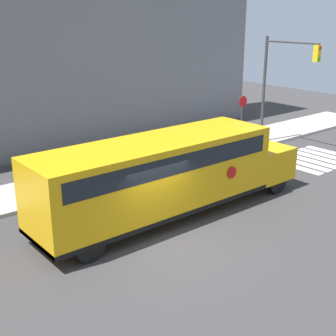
# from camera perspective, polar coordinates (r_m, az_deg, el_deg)

# --- Properties ---
(ground_plane) EXTENTS (60.00, 60.00, 0.00)m
(ground_plane) POSITION_cam_1_polar(r_m,az_deg,el_deg) (15.63, -0.76, -8.73)
(ground_plane) COLOR #3A3838
(sidewalk_strip) EXTENTS (44.00, 3.00, 0.15)m
(sidewalk_strip) POSITION_cam_1_polar(r_m,az_deg,el_deg) (20.66, -12.11, -1.95)
(sidewalk_strip) COLOR #B2ADA3
(sidewalk_strip) RESTS_ON ground
(crosswalk_stripes) EXTENTS (4.00, 3.20, 0.01)m
(crosswalk_stripes) POSITION_cam_1_polar(r_m,az_deg,el_deg) (25.00, 17.34, 1.05)
(crosswalk_stripes) COLOR white
(crosswalk_stripes) RESTS_ON ground
(school_bus) EXTENTS (11.12, 2.57, 2.96)m
(school_bus) POSITION_cam_1_polar(r_m,az_deg,el_deg) (16.71, -0.29, -0.53)
(school_bus) COLOR #EAA80F
(school_bus) RESTS_ON ground
(stop_sign) EXTENTS (0.61, 0.10, 2.86)m
(stop_sign) POSITION_cam_1_polar(r_m,az_deg,el_deg) (25.87, 9.00, 6.41)
(stop_sign) COLOR #38383A
(stop_sign) RESTS_ON ground
(traffic_light) EXTENTS (0.28, 3.35, 5.93)m
(traffic_light) POSITION_cam_1_polar(r_m,az_deg,el_deg) (25.79, 13.50, 10.79)
(traffic_light) COLOR #38383A
(traffic_light) RESTS_ON ground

